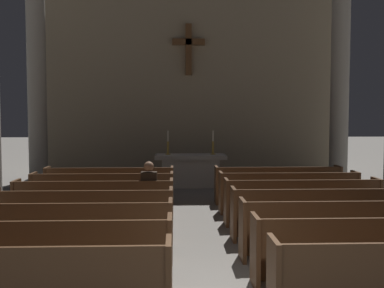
% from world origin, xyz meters
% --- Properties ---
extents(pew_left_row_1, '(3.18, 0.50, 0.95)m').
position_xyz_m(pew_left_row_1, '(-2.12, -0.04, 0.48)').
color(pew_left_row_1, brown).
rests_on(pew_left_row_1, ground).
extents(pew_left_row_2, '(3.18, 0.50, 0.95)m').
position_xyz_m(pew_left_row_2, '(-2.12, 1.08, 0.48)').
color(pew_left_row_2, brown).
rests_on(pew_left_row_2, ground).
extents(pew_left_row_3, '(3.18, 0.50, 0.95)m').
position_xyz_m(pew_left_row_3, '(-2.12, 2.21, 0.48)').
color(pew_left_row_3, brown).
rests_on(pew_left_row_3, ground).
extents(pew_left_row_4, '(3.18, 0.50, 0.95)m').
position_xyz_m(pew_left_row_4, '(-2.12, 3.33, 0.48)').
color(pew_left_row_4, brown).
rests_on(pew_left_row_4, ground).
extents(pew_left_row_5, '(3.18, 0.50, 0.95)m').
position_xyz_m(pew_left_row_5, '(-2.12, 4.45, 0.48)').
color(pew_left_row_5, brown).
rests_on(pew_left_row_5, ground).
extents(pew_left_row_6, '(3.18, 0.50, 0.95)m').
position_xyz_m(pew_left_row_6, '(-2.12, 5.57, 0.48)').
color(pew_left_row_6, brown).
rests_on(pew_left_row_6, ground).
extents(pew_left_row_7, '(3.18, 0.50, 0.95)m').
position_xyz_m(pew_left_row_7, '(-2.12, 6.70, 0.48)').
color(pew_left_row_7, brown).
rests_on(pew_left_row_7, ground).
extents(pew_right_row_2, '(3.18, 0.50, 0.95)m').
position_xyz_m(pew_right_row_2, '(2.12, 1.08, 0.48)').
color(pew_right_row_2, brown).
rests_on(pew_right_row_2, ground).
extents(pew_right_row_3, '(3.18, 0.50, 0.95)m').
position_xyz_m(pew_right_row_3, '(2.12, 2.21, 0.48)').
color(pew_right_row_3, brown).
rests_on(pew_right_row_3, ground).
extents(pew_right_row_4, '(3.18, 0.50, 0.95)m').
position_xyz_m(pew_right_row_4, '(2.12, 3.33, 0.48)').
color(pew_right_row_4, brown).
rests_on(pew_right_row_4, ground).
extents(pew_right_row_5, '(3.18, 0.50, 0.95)m').
position_xyz_m(pew_right_row_5, '(2.12, 4.45, 0.48)').
color(pew_right_row_5, brown).
rests_on(pew_right_row_5, ground).
extents(pew_right_row_6, '(3.18, 0.50, 0.95)m').
position_xyz_m(pew_right_row_6, '(2.12, 5.57, 0.48)').
color(pew_right_row_6, brown).
rests_on(pew_right_row_6, ground).
extents(pew_right_row_7, '(3.18, 0.50, 0.95)m').
position_xyz_m(pew_right_row_7, '(2.12, 6.70, 0.48)').
color(pew_right_row_7, brown).
rests_on(pew_right_row_7, ground).
extents(column_left_third, '(0.87, 0.87, 6.90)m').
position_xyz_m(column_left_third, '(-4.75, 9.72, 3.36)').
color(column_left_third, '#9E998E').
rests_on(column_left_third, ground).
extents(column_right_third, '(0.87, 0.87, 6.90)m').
position_xyz_m(column_right_third, '(4.75, 9.72, 3.36)').
color(column_right_third, '#9E998E').
rests_on(column_right_third, ground).
extents(altar, '(2.20, 0.90, 1.01)m').
position_xyz_m(altar, '(0.00, 9.44, 0.53)').
color(altar, '#BCB7AD').
rests_on(altar, ground).
extents(candlestick_left, '(0.16, 0.16, 0.74)m').
position_xyz_m(candlestick_left, '(-0.70, 9.44, 1.25)').
color(candlestick_left, '#B79338').
rests_on(candlestick_left, altar).
extents(candlestick_right, '(0.16, 0.16, 0.74)m').
position_xyz_m(candlestick_right, '(0.70, 9.44, 1.25)').
color(candlestick_right, '#B79338').
rests_on(candlestick_right, altar).
extents(apse_with_cross, '(10.43, 0.46, 8.19)m').
position_xyz_m(apse_with_cross, '(0.00, 11.66, 4.10)').
color(apse_with_cross, gray).
rests_on(apse_with_cross, ground).
extents(lone_worshipper, '(0.32, 0.43, 1.32)m').
position_xyz_m(lone_worshipper, '(-1.01, 4.49, 0.69)').
color(lone_worshipper, '#26262B').
rests_on(lone_worshipper, ground).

